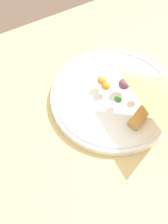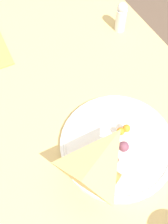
{
  "view_description": "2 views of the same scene",
  "coord_description": "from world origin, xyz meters",
  "views": [
    {
      "loc": [
        0.07,
        0.31,
        1.33
      ],
      "look_at": [
        -0.1,
        -0.0,
        0.78
      ],
      "focal_mm": 55.0,
      "sensor_mm": 36.0,
      "label": 1
    },
    {
      "loc": [
        -0.38,
        0.17,
        1.34
      ],
      "look_at": [
        -0.08,
        0.0,
        0.76
      ],
      "focal_mm": 45.0,
      "sensor_mm": 36.0,
      "label": 2
    }
  ],
  "objects": [
    {
      "name": "ground_plane",
      "position": [
        0.0,
        0.0,
        0.0
      ],
      "size": [
        6.0,
        6.0,
        0.0
      ],
      "primitive_type": "plane",
      "color": "brown"
    },
    {
      "name": "dining_table",
      "position": [
        0.0,
        0.0,
        0.62
      ],
      "size": [
        1.17,
        0.65,
        0.74
      ],
      "color": "#DBB770",
      "rests_on": "ground_plane"
    },
    {
      "name": "plate_pizza",
      "position": [
        -0.19,
        -0.02,
        0.75
      ],
      "size": [
        0.26,
        0.26,
        0.05
      ],
      "color": "white",
      "rests_on": "dining_table"
    },
    {
      "name": "salt_shaker",
      "position": [
        0.13,
        -0.24,
        0.78
      ],
      "size": [
        0.03,
        0.03,
        0.09
      ],
      "color": "silver",
      "rests_on": "dining_table"
    }
  ]
}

